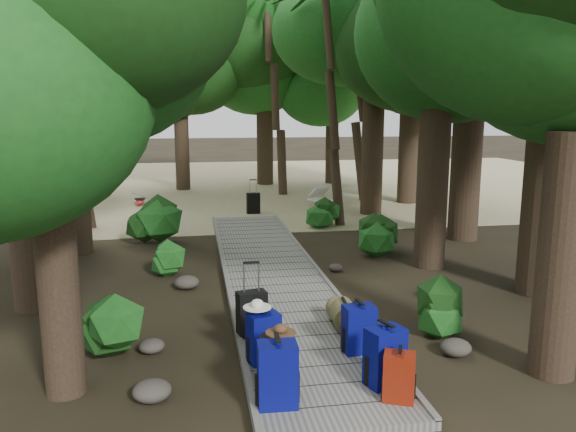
{
  "coord_description": "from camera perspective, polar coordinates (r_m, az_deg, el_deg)",
  "views": [
    {
      "loc": [
        -1.55,
        -10.14,
        3.4
      ],
      "look_at": [
        0.57,
        2.33,
        1.0
      ],
      "focal_mm": 35.0,
      "sensor_mm": 36.0,
      "label": 1
    }
  ],
  "objects": [
    {
      "name": "ground",
      "position": [
        10.81,
        -0.93,
        -7.6
      ],
      "size": [
        120.0,
        120.0,
        0.0
      ],
      "primitive_type": "plane",
      "color": "#2F2617",
      "rests_on": "ground"
    },
    {
      "name": "sand_beach",
      "position": [
        26.4,
        -6.23,
        3.3
      ],
      "size": [
        40.0,
        22.0,
        0.02
      ],
      "primitive_type": "cube",
      "color": "tan",
      "rests_on": "ground"
    },
    {
      "name": "boardwalk",
      "position": [
        11.73,
        -1.68,
        -5.8
      ],
      "size": [
        2.0,
        12.0,
        0.12
      ],
      "primitive_type": "cube",
      "color": "gray",
      "rests_on": "ground"
    },
    {
      "name": "backpack_left_a",
      "position": [
        6.49,
        -1.08,
        -15.49
      ],
      "size": [
        0.45,
        0.33,
        0.83
      ],
      "primitive_type": null,
      "rotation": [
        0.0,
        0.0,
        -0.04
      ],
      "color": "#0B076F",
      "rests_on": "boardwalk"
    },
    {
      "name": "backpack_left_b",
      "position": [
        6.92,
        -1.28,
        -14.35
      ],
      "size": [
        0.45,
        0.39,
        0.69
      ],
      "primitive_type": null,
      "rotation": [
        0.0,
        0.0,
        -0.38
      ],
      "color": "black",
      "rests_on": "boardwalk"
    },
    {
      "name": "backpack_left_c",
      "position": [
        7.53,
        -2.49,
        -11.98
      ],
      "size": [
        0.47,
        0.39,
        0.74
      ],
      "primitive_type": null,
      "rotation": [
        0.0,
        0.0,
        0.31
      ],
      "color": "#0B076F",
      "rests_on": "boardwalk"
    },
    {
      "name": "backpack_right_a",
      "position": [
        6.75,
        11.23,
        -15.51
      ],
      "size": [
        0.42,
        0.37,
        0.63
      ],
      "primitive_type": null,
      "rotation": [
        0.0,
        0.0,
        -0.41
      ],
      "color": "maroon",
      "rests_on": "boardwalk"
    },
    {
      "name": "backpack_right_b",
      "position": [
        7.03,
        9.83,
        -13.6
      ],
      "size": [
        0.52,
        0.44,
        0.8
      ],
      "primitive_type": null,
      "rotation": [
        0.0,
        0.0,
        0.33
      ],
      "color": "#0B076F",
      "rests_on": "boardwalk"
    },
    {
      "name": "backpack_right_c",
      "position": [
        7.88,
        7.24,
        -11.06
      ],
      "size": [
        0.45,
        0.33,
        0.73
      ],
      "primitive_type": null,
      "rotation": [
        0.0,
        0.0,
        0.07
      ],
      "color": "#0B076F",
      "rests_on": "boardwalk"
    },
    {
      "name": "backpack_right_d",
      "position": [
        8.44,
        6.87,
        -10.37
      ],
      "size": [
        0.35,
        0.27,
        0.5
      ],
      "primitive_type": null,
      "rotation": [
        0.0,
        0.0,
        -0.1
      ],
      "color": "#313614",
      "rests_on": "boardwalk"
    },
    {
      "name": "duffel_right_khaki",
      "position": [
        8.76,
        5.69,
        -9.9
      ],
      "size": [
        0.45,
        0.63,
        0.4
      ],
      "primitive_type": null,
      "rotation": [
        0.0,
        0.0,
        -0.09
      ],
      "color": "brown",
      "rests_on": "boardwalk"
    },
    {
      "name": "suitcase_on_boardwalk",
      "position": [
        8.4,
        -3.7,
        -9.82
      ],
      "size": [
        0.47,
        0.32,
        0.66
      ],
      "primitive_type": null,
      "rotation": [
        0.0,
        0.0,
        0.22
      ],
      "color": "black",
      "rests_on": "boardwalk"
    },
    {
      "name": "lone_suitcase_on_sand",
      "position": [
        18.6,
        -3.55,
        1.31
      ],
      "size": [
        0.44,
        0.26,
        0.68
      ],
      "primitive_type": null,
      "rotation": [
        0.0,
        0.0,
        0.03
      ],
      "color": "black",
      "rests_on": "sand_beach"
    },
    {
      "name": "hat_brown",
      "position": [
        6.73,
        -0.76,
        -11.38
      ],
      "size": [
        0.36,
        0.36,
        0.11
      ],
      "primitive_type": null,
      "color": "#51351E",
      "rests_on": "backpack_left_b"
    },
    {
      "name": "hat_white",
      "position": [
        7.39,
        -3.15,
        -8.83
      ],
      "size": [
        0.37,
        0.37,
        0.12
      ],
      "primitive_type": null,
      "color": "silver",
      "rests_on": "backpack_left_c"
    },
    {
      "name": "kayak",
      "position": [
        21.13,
        -14.81,
        1.56
      ],
      "size": [
        0.71,
        2.81,
        0.28
      ],
      "primitive_type": "ellipsoid",
      "rotation": [
        0.0,
        0.0,
        0.04
      ],
      "color": "#AB0E11",
      "rests_on": "sand_beach"
    },
    {
      "name": "sun_lounger",
      "position": [
        19.95,
        3.73,
        1.89
      ],
      "size": [
        1.29,
        2.08,
        0.64
      ],
      "primitive_type": null,
      "rotation": [
        0.0,
        0.0,
        0.35
      ],
      "color": "silver",
      "rests_on": "sand_beach"
    },
    {
      "name": "tree_right_c",
      "position": [
        12.44,
        15.11,
        16.84
      ],
      "size": [
        5.54,
        5.54,
        9.59
      ],
      "primitive_type": null,
      "color": "black",
      "rests_on": "ground"
    },
    {
      "name": "tree_right_d",
      "position": [
        15.5,
        18.42,
        18.19
      ],
      "size": [
        6.06,
        6.06,
        11.1
      ],
      "primitive_type": null,
      "color": "black",
      "rests_on": "ground"
    },
    {
      "name": "tree_right_e",
      "position": [
        18.57,
        8.83,
        15.69
      ],
      "size": [
        5.6,
        5.6,
        10.08
      ],
      "primitive_type": null,
      "color": "black",
      "rests_on": "ground"
    },
    {
      "name": "tree_right_f",
      "position": [
        21.14,
        12.56,
        15.85
      ],
      "size": [
        6.02,
        6.02,
        10.75
      ],
      "primitive_type": null,
      "color": "black",
      "rests_on": "ground"
    },
    {
      "name": "tree_left_a",
      "position": [
        6.89,
        -23.48,
        9.74
      ],
      "size": [
        4.06,
        4.06,
        6.77
      ],
      "primitive_type": null,
      "color": "black",
      "rests_on": "ground"
    },
    {
      "name": "tree_left_b",
      "position": [
        10.42,
        -26.38,
        17.86
      ],
      "size": [
        5.43,
        5.43,
        9.77
      ],
      "primitive_type": null,
      "color": "black",
      "rests_on": "ground"
    },
    {
      "name": "tree_left_c",
      "position": [
        14.12,
        -21.44,
        13.34
      ],
      "size": [
        4.85,
        4.85,
        8.43
      ],
      "primitive_type": null,
      "color": "black",
      "rests_on": "ground"
    },
    {
      "name": "tree_back_a",
      "position": [
        24.47,
        -10.92,
        12.68
      ],
      "size": [
        4.98,
        4.98,
        8.62
      ],
      "primitive_type": null,
      "color": "black",
      "rests_on": "ground"
    },
    {
      "name": "tree_back_b",
      "position": [
        25.91,
        -2.42,
        15.05
      ],
      "size": [
        5.99,
        5.99,
        10.7
      ],
      "primitive_type": null,
      "color": "black",
      "rests_on": "ground"
    },
    {
      "name": "tree_back_c",
      "position": [
        26.3,
        4.56,
        12.46
      ],
      "size": [
        4.67,
        4.67,
        8.41
      ],
      "primitive_type": null,
      "color": "black",
      "rests_on": "ground"
    },
    {
      "name": "tree_back_d",
      "position": [
        24.98,
        -19.73,
        12.36
      ],
      "size": [
        5.25,
        5.25,
        8.75
      ],
      "primitive_type": null,
      "color": "black",
      "rests_on": "ground"
    },
    {
      "name": "palm_right_a",
      "position": [
        16.77,
        5.67,
        10.6
      ],
      "size": [
        3.96,
        3.96,
        6.75
      ],
      "primitive_type": null,
      "color": "#194212",
      "rests_on": "ground"
    },
    {
      "name": "palm_right_b",
      "position": [
        21.53,
        7.7,
        13.41
      ],
      "size": [
        4.59,
        4.59,
        8.87
      ],
      "primitive_type": null,
      "color": "#194212",
      "rests_on": "ground"
    },
    {
      "name": "palm_right_c",
      "position": [
        22.9,
        0.04,
        11.99
      ],
      "size": [
        4.9,
        4.9,
        7.8
      ],
      "primitive_type": null,
      "color": "#194212",
      "rests_on": "ground"
    },
    {
      "name": "palm_left_a",
      "position": [
        16.99,
        -20.72,
        8.93
      ],
      "size": [
        3.85,
        3.85,
        6.13
      ],
      "primitive_type": null,
      "color": "#194212",
      "rests_on": "ground"
    },
    {
      "name": "rock_left_a",
      "position": [
        7.14,
        -13.65,
        -16.88
      ],
      "size": [
        0.46,
        0.42,
        0.25
      ],
      "primitive_type": null,
      "color": "#4C473F",
      "rests_on": "ground"
    },
    {
      "name": "rock_left_b",
      "position": [
        8.39,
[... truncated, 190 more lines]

